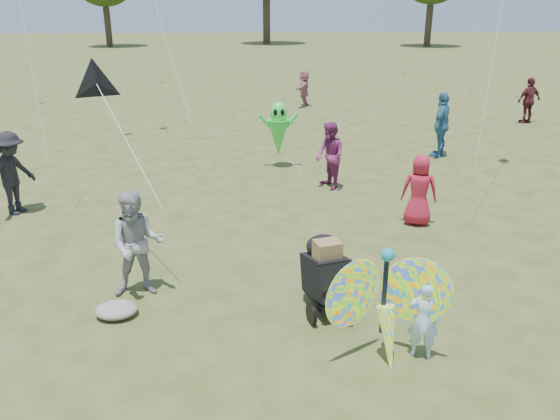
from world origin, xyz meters
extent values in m
plane|color=#51592B|center=(0.00, 0.00, 0.00)|extent=(160.00, 160.00, 0.00)
imported|color=#B4D8FF|center=(1.39, -0.83, 0.52)|extent=(0.43, 0.35, 1.04)
imported|color=#99999E|center=(-2.33, 0.99, 0.81)|extent=(0.83, 0.67, 1.63)
ellipsoid|color=gray|center=(-2.57, 0.37, 0.09)|extent=(0.59, 0.48, 0.19)
imported|color=#AB1B31|center=(2.65, 3.44, 0.70)|extent=(0.79, 0.63, 1.41)
imported|color=black|center=(-5.48, 4.60, 0.86)|extent=(1.00, 1.27, 1.72)
imported|color=teal|center=(4.82, 8.43, 0.91)|extent=(0.98, 1.13, 1.83)
imported|color=#7D2960|center=(1.25, 5.79, 0.79)|extent=(0.80, 0.91, 1.57)
imported|color=#521B23|center=(9.59, 12.77, 0.82)|extent=(1.03, 0.65, 1.63)
imported|color=#B7687A|center=(1.85, 16.77, 0.76)|extent=(0.86, 1.47, 1.51)
cube|color=black|center=(0.36, 0.33, 0.55)|extent=(0.67, 0.95, 0.71)
cube|color=black|center=(0.36, 0.33, 0.22)|extent=(0.58, 0.77, 0.10)
ellipsoid|color=black|center=(0.36, 0.58, 0.88)|extent=(0.51, 0.45, 0.33)
cylinder|color=black|center=(0.12, -0.02, 0.15)|extent=(0.13, 0.30, 0.30)
cylinder|color=black|center=(0.60, -0.02, 0.15)|extent=(0.13, 0.30, 0.30)
cylinder|color=black|center=(0.36, 0.78, 0.11)|extent=(0.11, 0.23, 0.22)
cylinder|color=black|center=(0.36, -0.15, 0.98)|extent=(0.43, 0.15, 0.03)
cube|color=olive|center=(0.36, 0.28, 0.96)|extent=(0.40, 0.36, 0.26)
ellipsoid|color=#EE3B25|center=(0.51, -0.80, 0.89)|extent=(0.98, 0.71, 1.24)
ellipsoid|color=#EE3B25|center=(1.27, -0.80, 0.89)|extent=(0.98, 0.71, 1.24)
cylinder|color=black|center=(0.89, -0.78, 0.84)|extent=(0.06, 0.06, 1.00)
cone|color=#EE3B25|center=(0.94, -0.95, 0.30)|extent=(0.36, 0.49, 0.93)
sphere|color=teal|center=(0.89, -0.80, 1.39)|extent=(0.16, 0.16, 0.16)
cone|color=black|center=(-3.10, 2.76, 2.89)|extent=(0.89, 0.62, 0.81)
cylinder|color=silver|center=(-2.51, 1.92, 2.10)|extent=(1.19, 1.69, 1.59)
cone|color=#34E042|center=(0.18, 7.64, 0.80)|extent=(0.56, 0.56, 0.95)
ellipsoid|color=#34E042|center=(0.18, 7.64, 1.45)|extent=(0.44, 0.39, 0.57)
ellipsoid|color=black|center=(0.09, 7.46, 1.50)|extent=(0.10, 0.05, 0.17)
ellipsoid|color=black|center=(0.27, 7.46, 1.50)|extent=(0.10, 0.05, 0.17)
cylinder|color=#34E042|center=(-0.12, 7.64, 1.20)|extent=(0.43, 0.10, 0.49)
cylinder|color=#34E042|center=(0.48, 7.64, 1.20)|extent=(0.43, 0.10, 0.49)
cylinder|color=silver|center=(0.48, 7.44, 0.20)|extent=(0.61, 0.41, 0.41)
cylinder|color=#3A2D21|center=(-14.00, 52.00, 1.89)|extent=(0.63, 0.63, 3.78)
cylinder|color=#3A2D21|center=(2.00, 55.00, 2.31)|extent=(0.77, 0.77, 4.62)
cylinder|color=#3A2D21|center=(18.00, 50.00, 1.99)|extent=(0.66, 0.67, 3.99)
camera|label=1|loc=(-0.74, -6.40, 4.11)|focal=35.00mm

